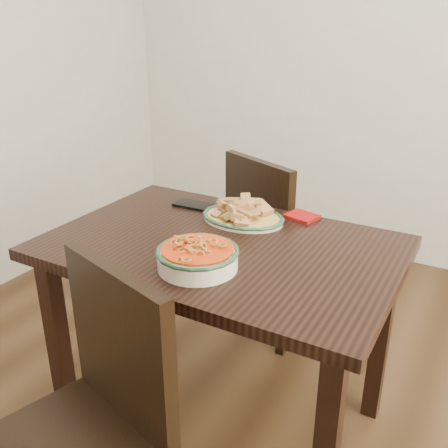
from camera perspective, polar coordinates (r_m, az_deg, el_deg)
The scene contains 9 objects.
floor at distance 2.07m, azimuth 2.69°, elevation -21.91°, with size 3.50×3.50×0.00m, color #332010.
wall_back at distance 3.15m, azimuth 18.61°, elevation 18.79°, with size 3.50×0.10×2.60m, color beige.
dining_table at distance 1.72m, azimuth -0.33°, elevation -5.25°, with size 1.16×0.77×0.75m.
chair_far at distance 2.32m, azimuth 5.79°, elevation -1.65°, with size 0.55×0.55×0.89m.
chair_near at distance 1.42m, azimuth -15.06°, elevation -20.53°, with size 0.52×0.52×0.89m.
fish_plate at distance 1.84m, azimuth 2.19°, elevation 1.69°, with size 0.31×0.24×0.11m.
noodle_bowl at distance 1.49m, azimuth -3.04°, elevation -3.53°, with size 0.25×0.25×0.08m.
smartphone at distance 2.00m, azimuth -3.50°, elevation 2.19°, with size 0.15×0.08×0.01m, color black.
napkin at distance 1.90m, azimuth 8.91°, elevation 0.87°, with size 0.11×0.09×0.01m, color maroon.
Camera 1 is at (0.65, -1.33, 1.45)m, focal length 40.00 mm.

